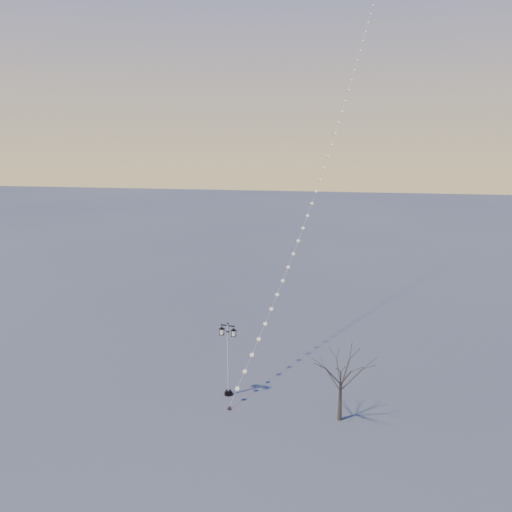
# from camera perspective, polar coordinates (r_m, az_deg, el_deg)

# --- Properties ---
(ground) EXTENTS (300.00, 300.00, 0.00)m
(ground) POSITION_cam_1_polar(r_m,az_deg,el_deg) (31.76, -4.72, -17.63)
(ground) COLOR #515353
(ground) RESTS_ON ground
(street_lamp) EXTENTS (1.22, 0.54, 4.84)m
(street_lamp) POSITION_cam_1_polar(r_m,az_deg,el_deg) (33.72, -3.04, -10.69)
(street_lamp) COLOR black
(street_lamp) RESTS_ON ground
(bare_tree) EXTENTS (2.53, 2.53, 4.19)m
(bare_tree) POSITION_cam_1_polar(r_m,az_deg,el_deg) (31.11, 9.19, -12.40)
(bare_tree) COLOR #3F3728
(bare_tree) RESTS_ON ground
(kite_train) EXTENTS (8.68, 39.76, 33.56)m
(kite_train) POSITION_cam_1_polar(r_m,az_deg,el_deg) (47.91, 7.67, 13.12)
(kite_train) COLOR #38201C
(kite_train) RESTS_ON ground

